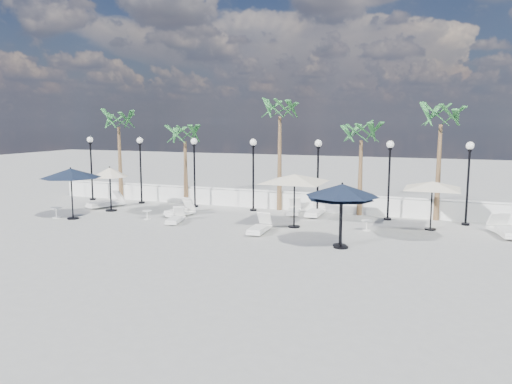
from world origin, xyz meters
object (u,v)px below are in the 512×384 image
(parasol_cream_small, at_px, (110,173))
(lounger_3, at_px, (176,219))
(lounger_2, at_px, (180,210))
(parasol_navy_left, at_px, (71,173))
(lounger_1, at_px, (181,212))
(parasol_navy_mid, at_px, (341,194))
(parasol_navy_right, at_px, (342,190))
(lounger_5, at_px, (315,211))
(parasol_cream_sq_a, at_px, (295,175))
(lounger_4, at_px, (260,228))
(lounger_7, at_px, (506,230))
(lounger_6, at_px, (294,210))
(lounger_8, at_px, (506,230))
(parasol_cream_sq_b, at_px, (433,182))
(lounger_0, at_px, (106,203))

(parasol_cream_small, bearing_deg, lounger_3, -18.20)
(lounger_2, bearing_deg, parasol_navy_left, -138.58)
(parasol_navy_left, bearing_deg, parasol_cream_small, 81.24)
(lounger_1, distance_m, parasol_navy_mid, 9.37)
(parasol_navy_right, bearing_deg, lounger_5, 112.74)
(parasol_navy_left, bearing_deg, lounger_3, 9.78)
(parasol_cream_sq_a, bearing_deg, lounger_1, 175.67)
(lounger_4, height_order, lounger_5, lounger_5)
(lounger_5, height_order, lounger_7, lounger_7)
(lounger_1, relative_size, lounger_4, 0.94)
(lounger_6, xyz_separation_m, lounger_8, (9.65, -1.53, 0.03))
(lounger_7, bearing_deg, lounger_1, 172.94)
(parasol_navy_right, bearing_deg, lounger_2, 157.30)
(lounger_7, height_order, parasol_navy_left, parasol_navy_left)
(parasol_cream_sq_b, xyz_separation_m, parasol_cream_small, (-16.10, -1.13, -0.09))
(lounger_4, height_order, lounger_6, lounger_6)
(lounger_5, height_order, parasol_cream_sq_b, parasol_cream_sq_b)
(lounger_7, distance_m, parasol_navy_left, 19.86)
(lounger_5, distance_m, parasol_navy_mid, 6.35)
(lounger_4, xyz_separation_m, parasol_cream_sq_b, (6.83, 3.29, 1.90))
(parasol_navy_mid, bearing_deg, parasol_navy_right, -68.22)
(lounger_5, bearing_deg, lounger_7, -10.78)
(lounger_1, bearing_deg, parasol_cream_sq_b, 19.99)
(parasol_navy_right, height_order, parasol_cream_small, parasol_navy_right)
(lounger_2, height_order, parasol_navy_right, parasol_navy_right)
(lounger_3, height_order, parasol_navy_mid, parasol_navy_mid)
(lounger_0, bearing_deg, lounger_7, 22.47)
(lounger_1, bearing_deg, parasol_cream_small, -166.34)
(lounger_1, xyz_separation_m, parasol_navy_right, (8.76, -3.39, 1.98))
(parasol_navy_left, bearing_deg, lounger_4, 1.98)
(lounger_7, distance_m, parasol_navy_mid, 7.58)
(lounger_5, bearing_deg, parasol_navy_left, -155.97)
(parasol_cream_sq_a, relative_size, parasol_cream_sq_b, 1.14)
(lounger_2, xyz_separation_m, parasol_navy_mid, (8.97, -3.53, 1.77))
(lounger_0, xyz_separation_m, parasol_navy_right, (13.96, -4.20, 1.93))
(lounger_6, xyz_separation_m, parasol_cream_sq_b, (6.67, -1.33, 1.90))
(lounger_1, height_order, lounger_6, lounger_6)
(parasol_cream_sq_a, height_order, parasol_cream_small, parasol_cream_sq_a)
(lounger_3, relative_size, parasol_cream_sq_a, 0.33)
(lounger_8, relative_size, parasol_cream_sq_a, 0.41)
(lounger_3, height_order, parasol_cream_sq_b, parasol_cream_sq_b)
(parasol_navy_right, relative_size, parasol_cream_sq_a, 0.53)
(lounger_0, height_order, lounger_8, lounger_0)
(lounger_0, height_order, lounger_7, lounger_7)
(lounger_1, xyz_separation_m, lounger_2, (-0.32, 0.41, 0.02))
(lounger_6, bearing_deg, lounger_2, -170.25)
(lounger_4, bearing_deg, parasol_navy_right, -21.53)
(parasol_cream_sq_a, bearing_deg, lounger_7, 9.08)
(lounger_0, relative_size, parasol_navy_left, 0.77)
(lounger_3, xyz_separation_m, lounger_5, (5.72, 4.06, 0.04))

